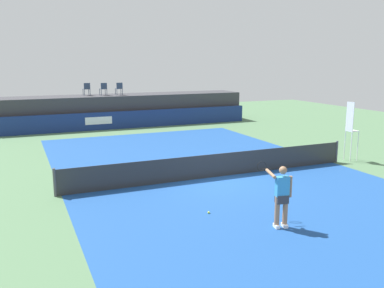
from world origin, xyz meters
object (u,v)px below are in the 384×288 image
at_px(spectator_chair_far_left, 87,89).
at_px(spectator_chair_center, 119,88).
at_px(spectator_chair_left, 103,88).
at_px(tennis_ball, 209,212).
at_px(umpire_chair, 351,127).
at_px(net_post_near, 55,183).
at_px(net_post_far, 337,152).
at_px(tennis_player, 281,194).

xyz_separation_m(spectator_chair_far_left, spectator_chair_center, (2.21, -0.48, 0.00)).
height_order(spectator_chair_left, tennis_ball, spectator_chair_left).
relative_size(umpire_chair, net_post_near, 2.76).
xyz_separation_m(spectator_chair_far_left, spectator_chair_left, (1.12, -0.31, 0.00)).
xyz_separation_m(spectator_chair_left, umpire_chair, (8.31, -15.17, -1.11)).
bearing_deg(spectator_chair_far_left, net_post_far, -60.70).
relative_size(net_post_near, net_post_far, 1.00).
bearing_deg(spectator_chair_center, spectator_chair_left, 171.27).
bearing_deg(net_post_far, spectator_chair_center, 113.36).
height_order(umpire_chair, tennis_player, umpire_chair).
bearing_deg(net_post_far, spectator_chair_far_left, 119.30).
height_order(spectator_chair_left, spectator_chair_center, same).
height_order(spectator_chair_far_left, net_post_near, spectator_chair_far_left).
relative_size(spectator_chair_center, tennis_ball, 13.06).
distance_m(spectator_chair_center, tennis_ball, 18.85).
bearing_deg(net_post_far, tennis_player, -142.27).
bearing_deg(spectator_chair_center, spectator_chair_far_left, 167.81).
bearing_deg(net_post_near, tennis_ball, -40.69).
xyz_separation_m(spectator_chair_far_left, net_post_near, (-3.71, -15.48, -2.19)).
bearing_deg(net_post_near, spectator_chair_center, 68.46).
bearing_deg(tennis_player, net_post_near, 136.29).
relative_size(spectator_chair_far_left, net_post_near, 0.89).
relative_size(spectator_chair_left, umpire_chair, 0.32).
relative_size(spectator_chair_far_left, spectator_chair_left, 1.00).
xyz_separation_m(spectator_chair_far_left, tennis_ball, (0.44, -19.05, -2.66)).
bearing_deg(spectator_chair_left, tennis_ball, -92.08).
distance_m(umpire_chair, net_post_near, 13.19).
distance_m(spectator_chair_far_left, spectator_chair_left, 1.16).
distance_m(spectator_chair_far_left, tennis_player, 20.94).
xyz_separation_m(umpire_chair, net_post_near, (-13.14, 0.00, -1.09)).
height_order(umpire_chair, net_post_near, umpire_chair).
bearing_deg(net_post_near, net_post_far, 0.00).
xyz_separation_m(spectator_chair_far_left, umpire_chair, (9.43, -15.48, -1.11)).
xyz_separation_m(net_post_far, tennis_player, (-6.85, -5.30, 0.46)).
height_order(spectator_chair_far_left, tennis_ball, spectator_chair_far_left).
xyz_separation_m(spectator_chair_left, net_post_near, (-4.83, -15.17, -2.19)).
distance_m(spectator_chair_center, umpire_chair, 16.69).
distance_m(spectator_chair_left, tennis_ball, 18.94).
relative_size(spectator_chair_center, net_post_far, 0.89).
bearing_deg(umpire_chair, net_post_far, 179.91).
bearing_deg(spectator_chair_far_left, spectator_chair_left, -15.47).
distance_m(net_post_far, tennis_ball, 9.00).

